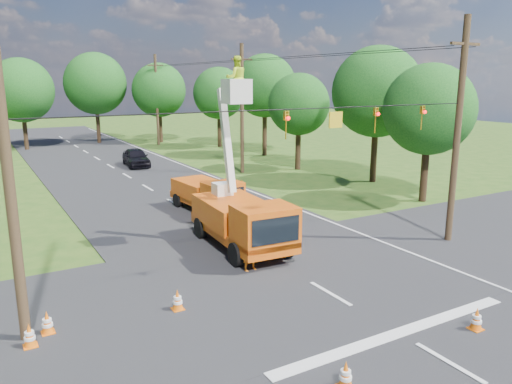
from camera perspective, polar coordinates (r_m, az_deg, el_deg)
ground at (r=35.03m, az=-12.27°, el=0.42°), size 140.00×140.00×0.00m
road_main at (r=35.03m, az=-12.27°, el=0.42°), size 12.00×100.00×0.06m
road_cross at (r=19.37m, az=4.75°, el=-9.50°), size 56.00×10.00×0.07m
stop_bar at (r=15.81m, az=15.96°, el=-15.38°), size 9.00×0.45×0.02m
edge_line at (r=37.07m, az=-4.03°, el=1.36°), size 0.12×90.00×0.02m
bucket_truck at (r=21.74m, az=-1.59°, el=-2.08°), size 2.92×6.61×8.28m
second_truck at (r=28.09m, az=-5.56°, el=-0.22°), size 2.46×5.45×1.99m
ground_worker at (r=19.42m, az=-0.62°, el=-6.14°), size 0.81×0.58×2.07m
distant_car at (r=44.04m, az=-13.55°, el=3.87°), size 2.26×4.69×1.54m
traffic_cone_0 at (r=13.00m, az=10.20°, el=-19.88°), size 0.38×0.38×0.71m
traffic_cone_1 at (r=16.65m, az=23.89°, el=-13.15°), size 0.38×0.38×0.71m
traffic_cone_2 at (r=25.53m, az=-0.23°, el=-3.06°), size 0.38×0.38×0.71m
traffic_cone_3 at (r=27.67m, az=1.45°, el=-1.81°), size 0.38×0.38×0.71m
traffic_cone_4 at (r=16.68m, az=-8.96°, el=-12.10°), size 0.38×0.38×0.71m
traffic_cone_5 at (r=16.30m, az=-22.75°, el=-13.61°), size 0.38×0.38×0.71m
traffic_cone_6 at (r=15.76m, az=-24.47°, el=-14.72°), size 0.38×0.38×0.71m
traffic_cone_7 at (r=33.62m, az=-1.62°, el=0.82°), size 0.38×0.38×0.71m
pole_right_near at (r=23.96m, az=22.05°, el=6.54°), size 1.80×0.30×10.00m
pole_right_mid at (r=39.50m, az=-1.61°, el=9.56°), size 1.80×0.30×10.00m
pole_right_far at (r=57.85m, az=-11.28°, el=10.35°), size 1.80×0.30×10.00m
pole_left at (r=14.95m, az=-26.35°, el=0.52°), size 0.30×0.30×9.00m
signal_span at (r=19.35m, az=10.57°, el=8.27°), size 18.00×0.29×1.07m
tree_right_a at (r=31.58m, az=19.18°, el=8.89°), size 5.40×5.40×8.28m
tree_right_b at (r=36.78m, az=13.68°, el=11.04°), size 6.40×6.40×9.65m
tree_right_c at (r=41.11m, az=4.92°, el=9.93°), size 5.00×5.00×7.83m
tree_right_d at (r=48.65m, az=1.02°, el=12.03°), size 6.00×6.00×9.70m
tree_right_e at (r=55.23m, az=-4.27°, el=11.19°), size 5.60×5.60×8.63m
tree_far_a at (r=57.91m, az=-25.27°, el=10.47°), size 6.60×6.60×9.50m
tree_far_b at (r=61.13m, az=-17.90°, el=11.71°), size 7.00×7.00×10.32m
tree_far_c at (r=60.04m, az=-11.03°, el=11.36°), size 6.20×6.20×9.18m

